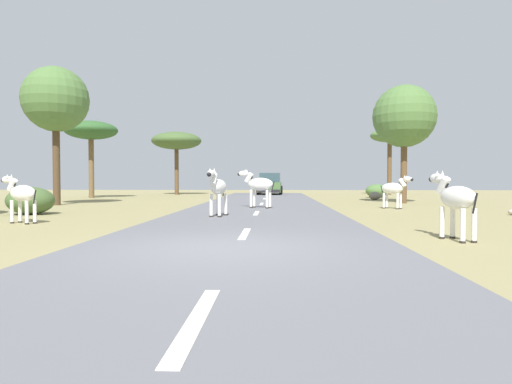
# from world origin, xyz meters

# --- Properties ---
(ground_plane) EXTENTS (90.00, 90.00, 0.00)m
(ground_plane) POSITION_xyz_m (0.00, 0.00, 0.00)
(ground_plane) COLOR #8E8456
(road) EXTENTS (6.00, 64.00, 0.05)m
(road) POSITION_xyz_m (0.28, 0.00, 0.03)
(road) COLOR slate
(road) RESTS_ON ground_plane
(lane_markings) EXTENTS (0.16, 56.00, 0.01)m
(lane_markings) POSITION_xyz_m (0.28, -1.00, 0.05)
(lane_markings) COLOR silver
(lane_markings) RESTS_ON road
(zebra_0) EXTENTS (0.62, 1.65, 1.56)m
(zebra_0) POSITION_xyz_m (-0.92, 6.55, 0.98)
(zebra_0) COLOR silver
(zebra_0) RESTS_ON road
(zebra_1) EXTENTS (1.65, 0.97, 1.65)m
(zebra_1) POSITION_xyz_m (0.24, 10.88, 1.03)
(zebra_1) COLOR silver
(zebra_1) RESTS_ON road
(zebra_2) EXTENTS (1.21, 1.22, 1.44)m
(zebra_2) POSITION_xyz_m (6.02, 11.31, 0.86)
(zebra_2) COLOR silver
(zebra_2) RESTS_ON ground_plane
(zebra_3) EXTENTS (0.64, 1.51, 1.45)m
(zebra_3) POSITION_xyz_m (4.65, 1.52, 0.86)
(zebra_3) COLOR silver
(zebra_3) RESTS_ON ground_plane
(zebra_4) EXTENTS (1.41, 0.83, 1.41)m
(zebra_4) POSITION_xyz_m (-6.29, 4.52, 0.84)
(zebra_4) COLOR silver
(zebra_4) RESTS_ON ground_plane
(car_0) EXTENTS (2.12, 4.39, 1.74)m
(car_0) POSITION_xyz_m (0.52, 28.57, 0.85)
(car_0) COLOR #476B38
(car_0) RESTS_ON road
(tree_0) EXTENTS (3.52, 3.52, 5.21)m
(tree_0) POSITION_xyz_m (-11.54, 21.68, 4.52)
(tree_0) COLOR brown
(tree_0) RESTS_ON ground_plane
(tree_2) EXTENTS (3.26, 3.26, 6.21)m
(tree_2) POSITION_xyz_m (7.71, 15.81, 4.55)
(tree_2) COLOR brown
(tree_2) RESTS_ON ground_plane
(tree_3) EXTENTS (3.15, 3.15, 5.44)m
(tree_3) POSITION_xyz_m (10.38, 29.15, 4.76)
(tree_3) COLOR brown
(tree_3) RESTS_ON ground_plane
(tree_4) EXTENTS (4.10, 4.10, 5.19)m
(tree_4) POSITION_xyz_m (-7.24, 28.54, 4.42)
(tree_4) COLOR brown
(tree_4) RESTS_ON ground_plane
(tree_5) EXTENTS (3.15, 3.15, 6.73)m
(tree_5) POSITION_xyz_m (-9.73, 13.37, 5.11)
(tree_5) COLOR #4C3823
(tree_5) RESTS_ON ground_plane
(bush_1) EXTENTS (1.65, 1.49, 0.99)m
(bush_1) POSITION_xyz_m (-7.81, 7.67, 0.50)
(bush_1) COLOR #425B2D
(bush_1) RESTS_ON ground_plane
(bush_3) EXTENTS (1.56, 1.40, 0.93)m
(bush_3) POSITION_xyz_m (8.01, 23.21, 0.47)
(bush_3) COLOR #4C7038
(bush_3) RESTS_ON ground_plane
(rock_2) EXTENTS (0.73, 0.74, 0.50)m
(rock_2) POSITION_xyz_m (7.13, 19.88, 0.25)
(rock_2) COLOR gray
(rock_2) RESTS_ON ground_plane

